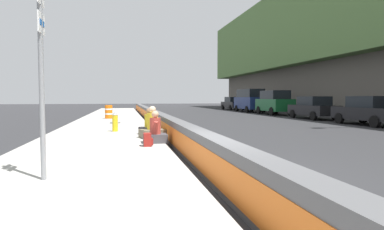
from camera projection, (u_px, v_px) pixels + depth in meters
The scene contains 15 objects.
ground_plane at pixel (215, 179), 6.42m from camera, with size 160.00×160.00×0.00m, color #2B2B2D.
sidewalk_strip at pixel (74, 183), 5.88m from camera, with size 80.00×4.40×0.14m, color #A8A59E.
jersey_barrier at pixel (215, 158), 6.40m from camera, with size 76.00×0.45×0.85m.
route_sign_post at pixel (41, 65), 5.74m from camera, with size 0.44×0.09×3.60m.
fire_hydrant at pixel (115, 121), 14.15m from camera, with size 0.26×0.46×0.88m.
seated_person_foreground at pixel (155, 133), 10.65m from camera, with size 0.67×0.77×1.05m.
seated_person_middle at pixel (152, 128), 11.91m from camera, with size 0.93×1.01×1.17m.
seated_person_rear at pixel (149, 126), 13.13m from camera, with size 0.76×0.85×1.05m.
backpack at pixel (148, 140), 9.86m from camera, with size 0.32×0.28×0.40m.
construction_barrel at pixel (109, 112), 22.83m from camera, with size 0.54×0.54×0.95m.
parked_car_third at pixel (369, 111), 18.89m from camera, with size 4.53×2.00×1.71m.
parked_car_fourth at pixel (313, 108), 24.40m from camera, with size 4.51×1.97×1.71m.
parked_car_midline at pixel (274, 102), 30.52m from camera, with size 4.85×2.18×2.28m.
parked_car_far at pixel (250, 100), 36.33m from camera, with size 5.10×2.10×2.56m.
parked_car_farther at pixel (233, 103), 42.70m from camera, with size 4.56×2.07×1.71m.
Camera 1 is at (-6.12, 1.74, 1.63)m, focal length 30.26 mm.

